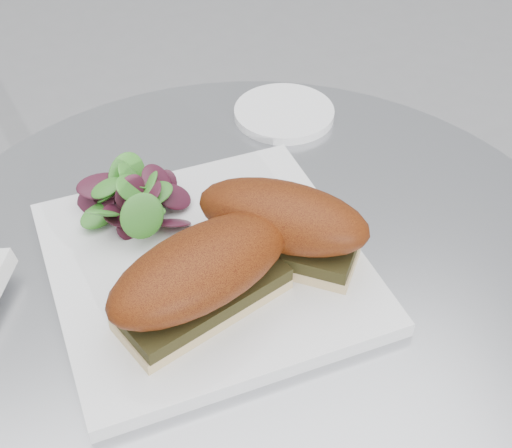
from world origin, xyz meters
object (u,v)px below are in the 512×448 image
(sandwich_right, at_px, (282,224))
(saucer, at_px, (284,113))
(sandwich_left, at_px, (201,275))
(plate, at_px, (206,265))

(sandwich_right, relative_size, saucer, 1.39)
(sandwich_left, xyz_separation_m, sandwich_right, (0.09, 0.04, 0.00))
(sandwich_left, relative_size, sandwich_right, 1.13)
(saucer, bearing_deg, sandwich_left, -122.47)
(sandwich_left, distance_m, sandwich_right, 0.10)
(plate, distance_m, sandwich_right, 0.09)
(plate, relative_size, saucer, 2.31)
(sandwich_left, xyz_separation_m, saucer, (0.18, 0.29, -0.05))
(saucer, bearing_deg, sandwich_right, -110.86)
(sandwich_left, relative_size, saucer, 1.58)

